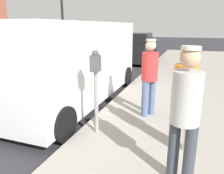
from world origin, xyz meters
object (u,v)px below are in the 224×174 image
Objects in this scene: pedestrian_in_orange at (184,93)px; parked_sedan_ahead at (136,49)px; pedestrian_in_gray at (185,110)px; parking_meter_near at (96,78)px; pedestrian_in_red at (150,73)px; parked_van at (72,60)px; traffic_light_corner at (51,4)px.

pedestrian_in_orange is 0.37× the size of parked_sedan_ahead.
parked_sedan_ahead is (-3.13, 10.43, -0.38)m from pedestrian_in_gray.
parking_meter_near reaches higher than parked_sedan_ahead.
pedestrian_in_orange is 0.85m from pedestrian_in_gray.
pedestrian_in_red is at bearing 122.20° from pedestrian_in_orange.
parking_meter_near is 2.33m from parked_van.
pedestrian_in_gray is (0.79, -2.03, 0.03)m from pedestrian_in_red.
traffic_light_corner is at bearing 129.85° from pedestrian_in_gray.
parked_van is 7.76m from parked_sedan_ahead.
pedestrian_in_red is 2.33m from parked_van.
parking_meter_near is 0.34× the size of parked_sedan_ahead.
pedestrian_in_orange is 1.40m from pedestrian_in_red.
pedestrian_in_orange is 3.50m from parked_van.
parked_sedan_ahead is at bearing 99.59° from parking_meter_near.
pedestrian_in_red is 0.32× the size of traffic_light_corner.
parked_van reaches higher than pedestrian_in_red.
parking_meter_near is at bearing -122.83° from pedestrian_in_red.
parking_meter_near is 0.89× the size of pedestrian_in_gray.
parking_meter_near is 0.94× the size of pedestrian_in_orange.
pedestrian_in_orange reaches higher than parking_meter_near.
parked_van is 1.17× the size of parked_sedan_ahead.
pedestrian_in_orange is at bearing -57.80° from pedestrian_in_red.
parked_sedan_ahead is at bearing -9.66° from traffic_light_corner.
traffic_light_corner reaches higher than pedestrian_in_gray.
pedestrian_in_orange is at bearing -48.13° from traffic_light_corner.
parked_sedan_ahead is 0.85× the size of traffic_light_corner.
parked_van is at bearing -89.18° from parked_sedan_ahead.
parked_van reaches higher than pedestrian_in_orange.
pedestrian_in_orange is 0.95× the size of pedestrian_in_gray.
traffic_light_corner is at bearing 127.30° from parking_meter_near.
pedestrian_in_red is at bearing 111.23° from pedestrian_in_gray.
traffic_light_corner is at bearing 126.73° from parked_van.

